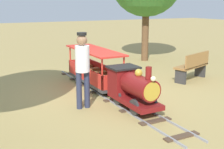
# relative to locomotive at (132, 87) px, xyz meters

# --- Properties ---
(ground_plane) EXTENTS (60.00, 60.00, 0.00)m
(ground_plane) POSITION_rel_locomotive_xyz_m (0.00, -1.05, -0.49)
(ground_plane) COLOR #A38C51
(track) EXTENTS (0.68, 6.05, 0.04)m
(track) POSITION_rel_locomotive_xyz_m (0.00, -1.04, -0.47)
(track) COLOR gray
(track) RESTS_ON ground_plane
(locomotive) EXTENTS (0.64, 1.45, 0.98)m
(locomotive) POSITION_rel_locomotive_xyz_m (0.00, 0.00, 0.00)
(locomotive) COLOR maroon
(locomotive) RESTS_ON ground_plane
(passenger_car) EXTENTS (0.74, 2.35, 0.97)m
(passenger_car) POSITION_rel_locomotive_xyz_m (0.00, -1.94, -0.06)
(passenger_car) COLOR #3F3F3F
(passenger_car) RESTS_ON ground_plane
(conductor_person) EXTENTS (0.30, 0.30, 1.62)m
(conductor_person) POSITION_rel_locomotive_xyz_m (0.91, -0.51, 0.47)
(conductor_person) COLOR #282D47
(conductor_person) RESTS_ON ground_plane
(park_bench) EXTENTS (1.36, 0.80, 0.82)m
(park_bench) POSITION_rel_locomotive_xyz_m (-2.82, -1.26, -0.07)
(park_bench) COLOR olive
(park_bench) RESTS_ON ground_plane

